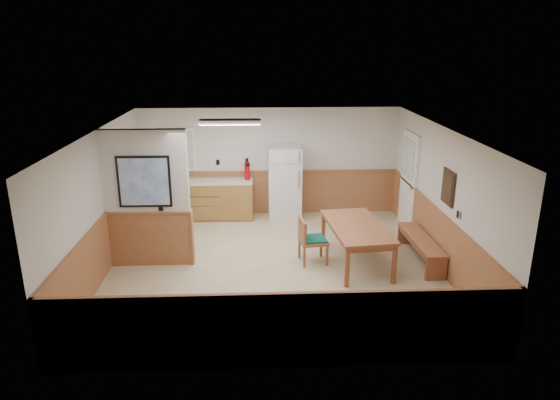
{
  "coord_description": "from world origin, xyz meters",
  "views": [
    {
      "loc": [
        -0.27,
        -8.33,
        3.93
      ],
      "look_at": [
        0.13,
        0.4,
        1.14
      ],
      "focal_mm": 32.0,
      "sensor_mm": 36.0,
      "label": 1
    }
  ],
  "objects_px": {
    "soap_bottle": "(179,177)",
    "refrigerator": "(285,183)",
    "dining_table": "(357,230)",
    "dining_bench": "(421,243)",
    "fire_extinguisher": "(247,170)",
    "dining_chair": "(308,237)"
  },
  "relations": [
    {
      "from": "fire_extinguisher",
      "to": "soap_bottle",
      "type": "relative_size",
      "value": 2.4
    },
    {
      "from": "dining_chair",
      "to": "soap_bottle",
      "type": "relative_size",
      "value": 4.1
    },
    {
      "from": "refrigerator",
      "to": "fire_extinguisher",
      "type": "distance_m",
      "value": 0.9
    },
    {
      "from": "dining_bench",
      "to": "dining_table",
      "type": "bearing_deg",
      "value": -177.97
    },
    {
      "from": "fire_extinguisher",
      "to": "soap_bottle",
      "type": "bearing_deg",
      "value": -157.42
    },
    {
      "from": "dining_table",
      "to": "dining_chair",
      "type": "distance_m",
      "value": 0.89
    },
    {
      "from": "dining_bench",
      "to": "fire_extinguisher",
      "type": "relative_size",
      "value": 3.49
    },
    {
      "from": "dining_table",
      "to": "dining_bench",
      "type": "relative_size",
      "value": 1.13
    },
    {
      "from": "refrigerator",
      "to": "dining_chair",
      "type": "bearing_deg",
      "value": -83.63
    },
    {
      "from": "refrigerator",
      "to": "dining_chair",
      "type": "relative_size",
      "value": 1.98
    },
    {
      "from": "dining_table",
      "to": "refrigerator",
      "type": "bearing_deg",
      "value": 108.78
    },
    {
      "from": "soap_bottle",
      "to": "refrigerator",
      "type": "bearing_deg",
      "value": -0.1
    },
    {
      "from": "dining_chair",
      "to": "fire_extinguisher",
      "type": "bearing_deg",
      "value": 106.26
    },
    {
      "from": "refrigerator",
      "to": "soap_bottle",
      "type": "xyz_separation_m",
      "value": [
        -2.39,
        0.0,
        0.16
      ]
    },
    {
      "from": "refrigerator",
      "to": "dining_bench",
      "type": "relative_size",
      "value": 0.97
    },
    {
      "from": "dining_chair",
      "to": "soap_bottle",
      "type": "xyz_separation_m",
      "value": [
        -2.7,
        2.5,
        0.51
      ]
    },
    {
      "from": "refrigerator",
      "to": "dining_table",
      "type": "relative_size",
      "value": 0.86
    },
    {
      "from": "fire_extinguisher",
      "to": "soap_bottle",
      "type": "distance_m",
      "value": 1.55
    },
    {
      "from": "soap_bottle",
      "to": "fire_extinguisher",
      "type": "bearing_deg",
      "value": 3.35
    },
    {
      "from": "dining_chair",
      "to": "dining_table",
      "type": "bearing_deg",
      "value": -13.0
    },
    {
      "from": "fire_extinguisher",
      "to": "refrigerator",
      "type": "bearing_deg",
      "value": 12.92
    },
    {
      "from": "refrigerator",
      "to": "fire_extinguisher",
      "type": "bearing_deg",
      "value": 173.13
    }
  ]
}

